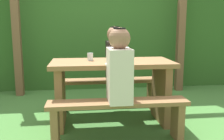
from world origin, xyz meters
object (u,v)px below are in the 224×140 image
(picnic_table, at_px, (112,82))
(bench_far, at_px, (108,88))
(person_white_shirt, at_px, (119,68))
(person_black_coat, at_px, (115,55))
(drinking_glass, at_px, (90,57))
(bench_near, at_px, (118,113))
(bottle_left, at_px, (120,51))

(picnic_table, xyz_separation_m, bench_far, (0.00, 0.51, -0.20))
(person_white_shirt, relative_size, person_black_coat, 1.00)
(picnic_table, distance_m, drinking_glass, 0.39)
(person_white_shirt, bearing_deg, drinking_glass, 113.97)
(bench_near, relative_size, drinking_glass, 15.63)
(bench_near, height_order, bottle_left, bottle_left)
(bench_far, distance_m, drinking_glass, 0.70)
(person_white_shirt, bearing_deg, bottle_left, 80.21)
(person_black_coat, xyz_separation_m, bottle_left, (0.01, -0.40, 0.09))
(bench_near, distance_m, person_white_shirt, 0.45)
(picnic_table, height_order, drinking_glass, drinking_glass)
(drinking_glass, distance_m, bottle_left, 0.37)
(drinking_glass, height_order, bottle_left, bottle_left)
(person_black_coat, bearing_deg, bench_far, 178.08)
(bench_near, bearing_deg, bench_far, 90.00)
(drinking_glass, bearing_deg, picnic_table, -16.76)
(drinking_glass, bearing_deg, person_black_coat, 51.05)
(bench_far, relative_size, person_black_coat, 1.95)
(picnic_table, relative_size, bench_far, 1.00)
(person_white_shirt, bearing_deg, picnic_table, 91.02)
(bench_far, height_order, drinking_glass, drinking_glass)
(picnic_table, height_order, person_black_coat, person_black_coat)
(drinking_glass, bearing_deg, bench_near, -66.89)
(picnic_table, xyz_separation_m, person_white_shirt, (0.01, -0.50, 0.25))
(bottle_left, bearing_deg, bench_near, -100.55)
(bench_near, height_order, drinking_glass, drinking_glass)
(person_black_coat, bearing_deg, bottle_left, -87.93)
(bench_near, relative_size, bottle_left, 5.63)
(bench_far, xyz_separation_m, person_black_coat, (0.10, -0.00, 0.45))
(picnic_table, relative_size, person_black_coat, 1.95)
(bottle_left, bearing_deg, person_black_coat, 92.07)
(bottle_left, bearing_deg, drinking_glass, -175.94)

